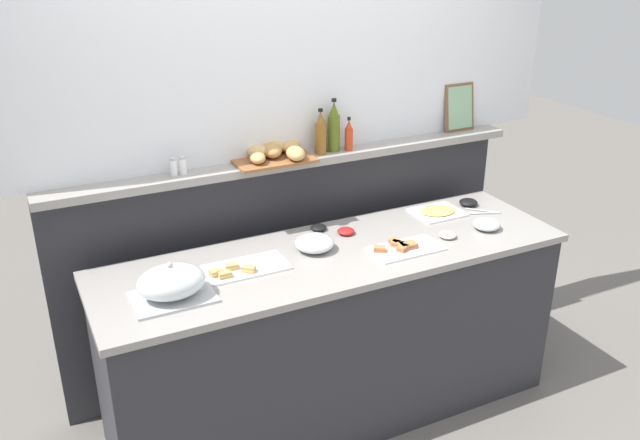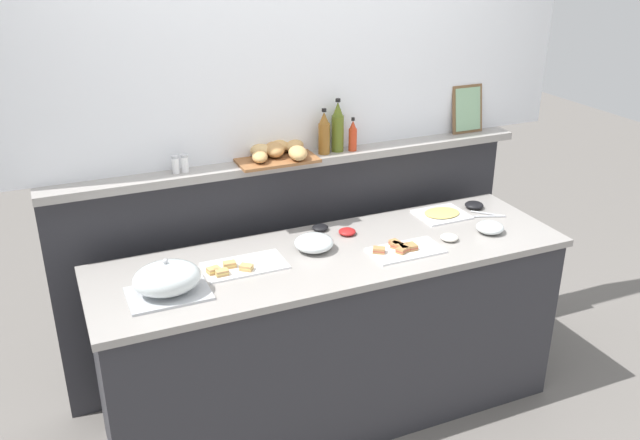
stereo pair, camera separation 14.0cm
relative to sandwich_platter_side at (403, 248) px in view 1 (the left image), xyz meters
name	(u,v)px [view 1 (the left image)]	position (x,y,z in m)	size (l,w,h in m)	color
ground_plane	(288,351)	(-0.31, 0.72, -0.94)	(12.00, 12.00, 0.00)	slate
buffet_counter	(334,335)	(-0.31, 0.12, -0.47)	(2.29, 0.68, 0.93)	#2D2D33
back_ledge_unit	(292,257)	(-0.31, 0.64, -0.27)	(2.54, 0.22, 1.27)	#2D2D33
upper_wall_panel	(285,20)	(-0.31, 0.66, 1.00)	(3.14, 0.08, 1.33)	white
sandwich_platter_side	(403,248)	(0.00, 0.00, 0.00)	(0.35, 0.19, 0.04)	white
sandwich_platter_front	(243,268)	(-0.76, 0.14, 0.00)	(0.37, 0.20, 0.04)	white
cold_cuts_platter	(438,212)	(0.41, 0.30, 0.00)	(0.26, 0.22, 0.02)	silver
serving_cloche	(171,283)	(-1.11, 0.03, 0.06)	(0.34, 0.24, 0.17)	#B7BABF
glass_bowl_large	(314,244)	(-0.38, 0.19, 0.02)	(0.19, 0.19, 0.08)	silver
glass_bowl_medium	(486,225)	(0.51, 0.02, 0.01)	(0.14, 0.14, 0.06)	silver
condiment_bowl_cream	(448,235)	(0.27, 0.02, 0.00)	(0.09, 0.09, 0.03)	silver
condiment_bowl_dark	(468,202)	(0.63, 0.32, 0.01)	(0.10, 0.10, 0.04)	black
condiment_bowl_teal	(346,231)	(-0.16, 0.28, 0.00)	(0.09, 0.09, 0.03)	red
condiment_bowl_red	(319,227)	(-0.26, 0.38, 0.00)	(0.08, 0.08, 0.03)	black
serving_tongs	(484,212)	(0.64, 0.19, -0.01)	(0.18, 0.14, 0.01)	#B7BABF
hot_sauce_bottle	(349,136)	(-0.01, 0.55, 0.41)	(0.04, 0.04, 0.18)	red
olive_oil_bottle	(334,128)	(-0.09, 0.57, 0.46)	(0.06, 0.06, 0.28)	#56661E
vinegar_bottle_amber	(321,134)	(-0.17, 0.56, 0.44)	(0.06, 0.06, 0.24)	#8E5B23
salt_shaker	(174,167)	(-0.93, 0.56, 0.38)	(0.03, 0.03, 0.09)	white
pepper_shaker	(183,166)	(-0.89, 0.56, 0.38)	(0.03, 0.03, 0.09)	white
bread_basket	(275,152)	(-0.42, 0.57, 0.37)	(0.40, 0.30, 0.08)	brown
framed_picture	(459,107)	(0.73, 0.60, 0.47)	(0.19, 0.06, 0.27)	brown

